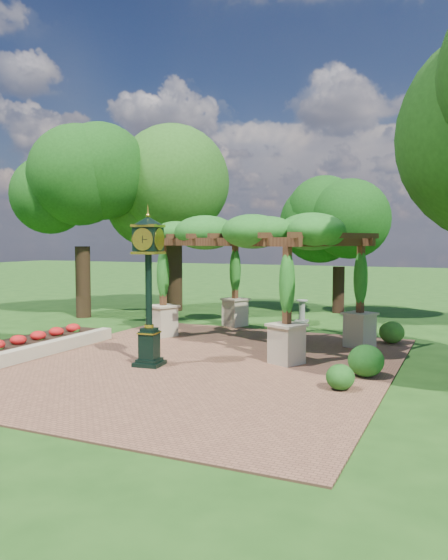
% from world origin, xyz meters
% --- Properties ---
extents(ground, '(120.00, 120.00, 0.00)m').
position_xyz_m(ground, '(0.00, 0.00, 0.00)').
color(ground, '#1E4714').
rests_on(ground, ground).
extents(brick_plaza, '(10.00, 12.00, 0.04)m').
position_xyz_m(brick_plaza, '(0.00, 1.00, 0.02)').
color(brick_plaza, brown).
rests_on(brick_plaza, ground).
extents(border_wall, '(0.35, 5.00, 0.40)m').
position_xyz_m(border_wall, '(-4.60, 0.50, 0.20)').
color(border_wall, '#C6B793').
rests_on(border_wall, ground).
extents(flower_bed, '(1.50, 5.00, 0.36)m').
position_xyz_m(flower_bed, '(-5.50, 0.50, 0.18)').
color(flower_bed, red).
rests_on(flower_bed, ground).
extents(pedestal_clock, '(0.87, 0.87, 4.03)m').
position_xyz_m(pedestal_clock, '(-1.11, 0.12, 2.42)').
color(pedestal_clock, black).
rests_on(pedestal_clock, brick_plaza).
extents(pergola, '(7.70, 6.41, 4.16)m').
position_xyz_m(pergola, '(0.22, 4.58, 3.41)').
color(pergola, '#BCAB8C').
rests_on(pergola, brick_plaza).
extents(sundial, '(0.56, 0.56, 0.92)m').
position_xyz_m(sundial, '(0.32, 9.56, 0.40)').
color(sundial, gray).
rests_on(sundial, ground).
extents(shrub_front, '(0.72, 0.72, 0.57)m').
position_xyz_m(shrub_front, '(4.05, -0.15, 0.33)').
color(shrub_front, '#1B5016').
rests_on(shrub_front, brick_plaza).
extents(shrub_mid, '(1.11, 1.11, 0.79)m').
position_xyz_m(shrub_mid, '(4.36, 1.28, 0.43)').
color(shrub_mid, '#1D5919').
rests_on(shrub_mid, brick_plaza).
extents(shrub_back, '(1.05, 1.05, 0.72)m').
position_xyz_m(shrub_back, '(4.35, 6.07, 0.40)').
color(shrub_back, '#346B1F').
rests_on(shrub_back, brick_plaza).
extents(tree_west_near, '(3.89, 3.89, 8.02)m').
position_xyz_m(tree_west_near, '(-8.83, 7.01, 5.50)').
color(tree_west_near, '#342214').
rests_on(tree_west_near, ground).
extents(tree_west_far, '(4.67, 4.67, 8.66)m').
position_xyz_m(tree_west_far, '(-6.35, 10.72, 5.94)').
color(tree_west_far, black).
rests_on(tree_west_far, ground).
extents(tree_north, '(3.65, 3.65, 5.55)m').
position_xyz_m(tree_north, '(1.04, 13.11, 3.81)').
color(tree_north, black).
rests_on(tree_north, ground).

